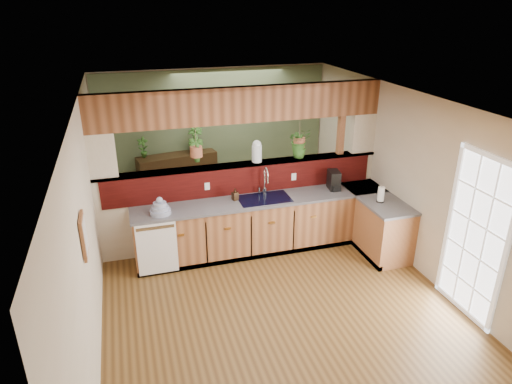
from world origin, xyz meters
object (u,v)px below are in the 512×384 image
object	(u,v)px
faucet	(265,180)
dish_stack	(160,209)
coffee_maker	(334,181)
paper_towel	(381,195)
soap_dispenser	(235,194)
shelving_console	(178,179)
glass_jar	(257,151)

from	to	relation	value
faucet	dish_stack	distance (m)	1.71
coffee_maker	paper_towel	bearing A→B (deg)	-45.84
soap_dispenser	dish_stack	bearing A→B (deg)	-171.54
faucet	shelving_console	xyz separation A→B (m)	(-1.13, 2.12, -0.65)
soap_dispenser	paper_towel	size ratio (longest dim) A/B	0.73
soap_dispenser	coffee_maker	size ratio (longest dim) A/B	0.62
glass_jar	soap_dispenser	bearing A→B (deg)	-146.33
glass_jar	coffee_maker	bearing A→B (deg)	-15.09
faucet	coffee_maker	distance (m)	1.16
soap_dispenser	shelving_console	xyz separation A→B (m)	(-0.62, 2.20, -0.50)
faucet	paper_towel	xyz separation A→B (m)	(1.63, -0.79, -0.13)
shelving_console	faucet	bearing A→B (deg)	-72.08
soap_dispenser	shelving_console	world-z (taller)	soap_dispenser
paper_towel	shelving_console	xyz separation A→B (m)	(-2.76, 2.91, -0.52)
dish_stack	paper_towel	world-z (taller)	dish_stack
dish_stack	glass_jar	xyz separation A→B (m)	(1.61, 0.47, 0.59)
dish_stack	shelving_console	world-z (taller)	dish_stack
coffee_maker	glass_jar	size ratio (longest dim) A/B	0.87
faucet	paper_towel	size ratio (longest dim) A/B	1.76
coffee_maker	paper_towel	size ratio (longest dim) A/B	1.18
coffee_maker	shelving_console	distance (m)	3.24
faucet	dish_stack	world-z (taller)	faucet
glass_jar	dish_stack	bearing A→B (deg)	-163.79
soap_dispenser	paper_towel	bearing A→B (deg)	-18.37
paper_towel	glass_jar	distance (m)	2.05
coffee_maker	glass_jar	bearing A→B (deg)	174.15
dish_stack	paper_towel	bearing A→B (deg)	-9.21
faucet	coffee_maker	bearing A→B (deg)	-5.53
faucet	soap_dispenser	distance (m)	0.54
glass_jar	paper_towel	bearing A→B (deg)	-30.64
coffee_maker	faucet	bearing A→B (deg)	-176.29
dish_stack	soap_dispenser	world-z (taller)	dish_stack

